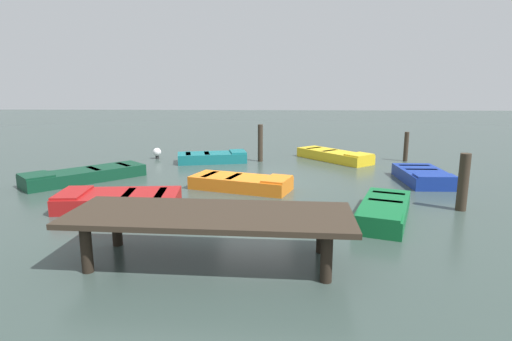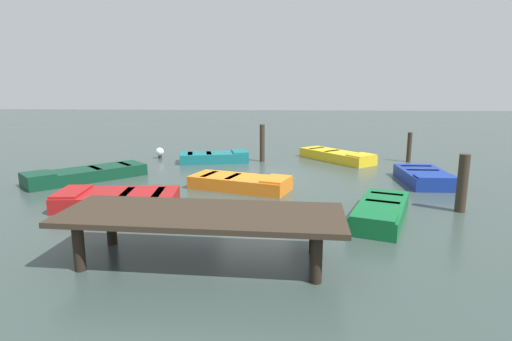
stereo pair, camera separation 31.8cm
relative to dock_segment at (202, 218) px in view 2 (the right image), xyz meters
name	(u,v)px [view 2 (the right image)]	position (x,y,z in m)	size (l,w,h in m)	color
ground_plane	(256,180)	(-0.58, -6.73, -0.84)	(80.00, 80.00, 0.00)	#33423D
dock_segment	(202,218)	(0.00, 0.00, 0.00)	(5.25, 2.08, 0.95)	#33281E
rowboat_dark_green	(86,174)	(5.25, -6.41, -0.62)	(3.62, 3.63, 0.46)	#0C3823
rowboat_green	(381,211)	(-3.86, -2.67, -0.62)	(2.04, 3.18, 0.46)	#0F602D
rowboat_yellow	(337,156)	(-3.82, -10.74, -0.62)	(3.07, 3.44, 0.46)	gold
rowboat_orange	(241,182)	(-0.17, -5.49, -0.62)	(3.33, 2.18, 0.46)	orange
rowboat_blue	(425,177)	(-6.21, -6.70, -0.62)	(1.38, 2.64, 0.46)	navy
rowboat_red	(117,199)	(2.96, -3.37, -0.62)	(3.23, 1.77, 0.46)	maroon
rowboat_teal	(214,157)	(1.39, -10.10, -0.62)	(3.01, 1.73, 0.46)	#14666B
mooring_piling_far_left	(462,183)	(-6.07, -3.48, -0.09)	(0.27, 0.27, 1.51)	#33281E
mooring_piling_far_right	(409,147)	(-6.84, -10.67, -0.21)	(0.19, 0.19, 1.25)	#33281E
mooring_piling_mid_left	(262,143)	(-0.62, -10.39, -0.05)	(0.21, 0.21, 1.57)	#33281E
marker_buoy	(160,152)	(3.95, -10.86, -0.55)	(0.36, 0.36, 0.48)	#262626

